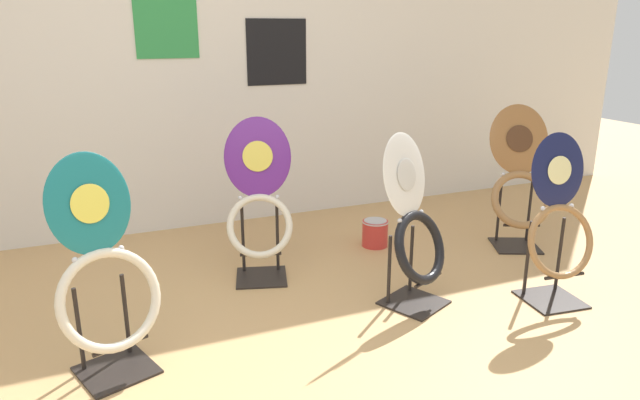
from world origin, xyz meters
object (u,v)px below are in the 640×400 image
object	(u,v)px
toilet_seat_display_white_plain	(415,233)
toilet_seat_display_teal_sax	(105,281)
toilet_seat_display_purple_note	(259,201)
toilet_seat_display_woodgrain	(520,181)
toilet_seat_display_navy_moon	(558,227)
paint_can	(375,232)

from	to	relation	value
toilet_seat_display_white_plain	toilet_seat_display_teal_sax	size ratio (longest dim) A/B	0.96
toilet_seat_display_purple_note	toilet_seat_display_woodgrain	distance (m)	1.67
toilet_seat_display_navy_moon	toilet_seat_display_teal_sax	distance (m)	2.14
toilet_seat_display_white_plain	toilet_seat_display_woodgrain	bearing A→B (deg)	23.63
toilet_seat_display_white_plain	toilet_seat_display_navy_moon	size ratio (longest dim) A/B	1.01
toilet_seat_display_teal_sax	paint_can	bearing A→B (deg)	26.80
paint_can	toilet_seat_display_teal_sax	bearing A→B (deg)	-153.20
toilet_seat_display_woodgrain	paint_can	size ratio (longest dim) A/B	5.14
toilet_seat_display_teal_sax	toilet_seat_display_purple_note	world-z (taller)	toilet_seat_display_teal_sax
toilet_seat_display_white_plain	paint_can	xyz separation A→B (m)	(0.20, 0.78, -0.29)
toilet_seat_display_purple_note	paint_can	bearing A→B (deg)	10.27
toilet_seat_display_teal_sax	toilet_seat_display_purple_note	xyz separation A→B (m)	(0.84, 0.69, 0.04)
toilet_seat_display_purple_note	paint_can	world-z (taller)	toilet_seat_display_purple_note
toilet_seat_display_white_plain	toilet_seat_display_woodgrain	xyz separation A→B (m)	(1.05, 0.46, 0.05)
toilet_seat_display_white_plain	toilet_seat_display_purple_note	xyz separation A→B (m)	(-0.61, 0.64, 0.06)
toilet_seat_display_purple_note	toilet_seat_display_white_plain	bearing A→B (deg)	-46.14
toilet_seat_display_white_plain	toilet_seat_display_teal_sax	distance (m)	1.45
toilet_seat_display_white_plain	toilet_seat_display_teal_sax	world-z (taller)	toilet_seat_display_teal_sax
toilet_seat_display_navy_moon	paint_can	size ratio (longest dim) A/B	4.99
toilet_seat_display_navy_moon	toilet_seat_display_teal_sax	xyz separation A→B (m)	(-2.13, 0.20, 0.00)
toilet_seat_display_white_plain	toilet_seat_display_navy_moon	bearing A→B (deg)	-19.72
toilet_seat_display_teal_sax	toilet_seat_display_woodgrain	xyz separation A→B (m)	(2.50, 0.51, 0.02)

